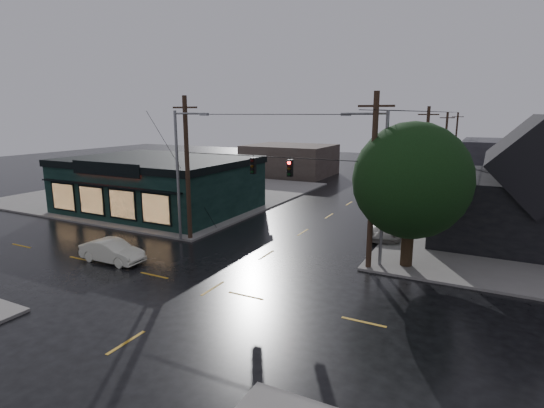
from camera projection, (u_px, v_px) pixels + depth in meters
The scene contains 17 objects.
ground_plane at pixel (213, 288), 22.14m from camera, with size 160.00×160.00×0.00m, color black.
sidewalk_nw at pixel (169, 193), 48.44m from camera, with size 28.00×28.00×0.15m, color slate.
pizza_shop at pixel (159, 183), 39.55m from camera, with size 16.30×12.34×4.90m.
ne_building at pixel (532, 180), 29.31m from camera, with size 12.60×11.60×8.75m.
corner_tree at pixel (412, 181), 24.08m from camera, with size 6.67×6.67×8.41m.
utility_pole_nw at pixel (190, 240), 30.69m from camera, with size 2.00×0.32×10.15m, color black, non-canonical shape.
utility_pole_ne at pixel (368, 269), 24.90m from camera, with size 2.00×0.32×10.15m, color black, non-canonical shape.
utility_pole_far_a at pixel (422, 202), 43.61m from camera, with size 2.00×0.32×9.65m, color black, non-canonical shape.
utility_pole_far_b at pixel (442, 177), 61.02m from camera, with size 2.00×0.32×9.15m, color black, non-canonical shape.
utility_pole_far_c at pixel (454, 163), 78.43m from camera, with size 2.00×0.32×9.15m, color black, non-canonical shape.
span_signal_assembly at pixel (271, 166), 26.56m from camera, with size 13.00×0.48×1.23m.
streetlight_nw at pixel (181, 242), 30.22m from camera, with size 5.40×0.30×9.15m, color gray, non-canonical shape.
streetlight_ne at pixel (379, 267), 25.29m from camera, with size 5.40×0.30×9.15m, color gray, non-canonical shape.
bg_building_west at pixel (290, 160), 62.73m from camera, with size 12.00×10.00×4.40m, color #3B2F2B.
bg_building_east at pixel (522, 163), 53.59m from camera, with size 14.00×12.00×5.60m, color #252429.
sedan_cream at pixel (112, 251), 25.96m from camera, with size 1.46×4.19×1.38m, color silver.
suv_silver at pixel (386, 229), 31.09m from camera, with size 2.21×4.79×1.33m, color #9A958E.
Camera 1 is at (12.20, -17.03, 8.96)m, focal length 28.00 mm.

